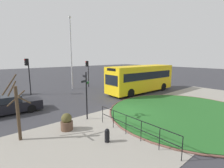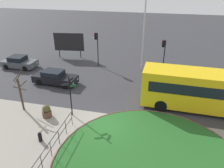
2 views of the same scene
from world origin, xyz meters
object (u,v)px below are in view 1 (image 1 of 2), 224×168
object	(u,v)px
traffic_light_far	(28,69)
street_tree_bare	(17,109)
car_near_lane	(9,105)
signpost_directional	(86,92)
lamppost_tall	(71,51)
bollard_foreground	(107,135)
traffic_light_near	(87,68)
planter_near_signpost	(67,122)
bus_yellow	(141,78)

from	to	relation	value
traffic_light_far	street_tree_bare	world-z (taller)	traffic_light_far
car_near_lane	street_tree_bare	xyz separation A→B (m)	(-0.26, -5.16, 1.05)
signpost_directional	lamppost_tall	world-z (taller)	lamppost_tall
street_tree_bare	traffic_light_far	bearing A→B (deg)	74.08
signpost_directional	bollard_foreground	distance (m)	3.85
bollard_foreground	traffic_light_far	xyz separation A→B (m)	(-0.31, 14.05, 2.67)
traffic_light_near	planter_near_signpost	distance (m)	14.37
street_tree_bare	bollard_foreground	bearing A→B (deg)	-43.30
bus_yellow	traffic_light_far	world-z (taller)	traffic_light_far
bus_yellow	car_near_lane	distance (m)	14.07
street_tree_bare	lamppost_tall	bearing A→B (deg)	52.05
traffic_light_near	signpost_directional	bearing A→B (deg)	65.56
bollard_foreground	traffic_light_far	size ratio (longest dim) A/B	0.18
signpost_directional	planter_near_signpost	distance (m)	2.46
bollard_foreground	car_near_lane	world-z (taller)	car_near_lane
bus_yellow	street_tree_bare	size ratio (longest dim) A/B	2.73
car_near_lane	traffic_light_far	world-z (taller)	traffic_light_far
bollard_foreground	bus_yellow	distance (m)	12.82
traffic_light_far	traffic_light_near	bearing A→B (deg)	169.95
traffic_light_near	traffic_light_far	xyz separation A→B (m)	(-7.85, 0.01, 0.27)
signpost_directional	traffic_light_near	distance (m)	12.59
bollard_foreground	traffic_light_far	bearing A→B (deg)	91.27
car_near_lane	traffic_light_far	distance (m)	6.79
car_near_lane	traffic_light_far	xyz separation A→B (m)	(2.84, 5.69, 2.39)
bus_yellow	traffic_light_near	xyz separation A→B (m)	(-3.25, 7.26, 1.02)
traffic_light_near	street_tree_bare	size ratio (longest dim) A/B	1.09
signpost_directional	street_tree_bare	xyz separation A→B (m)	(-4.27, -0.19, -0.25)
bus_yellow	signpost_directional	bearing A→B (deg)	20.27
planter_near_signpost	signpost_directional	bearing A→B (deg)	20.90
car_near_lane	traffic_light_far	bearing A→B (deg)	66.77
bus_yellow	traffic_light_near	distance (m)	8.02
traffic_light_near	planter_near_signpost	xyz separation A→B (m)	(-8.52, -11.35, -2.30)
traffic_light_far	planter_near_signpost	bearing A→B (deg)	76.70
planter_near_signpost	street_tree_bare	xyz separation A→B (m)	(-2.43, 0.51, 1.23)
traffic_light_near	lamppost_tall	size ratio (longest dim) A/B	0.40
traffic_light_far	bus_yellow	bearing A→B (deg)	136.81
lamppost_tall	planter_near_signpost	size ratio (longest dim) A/B	9.11
lamppost_tall	bus_yellow	bearing A→B (deg)	-53.12
signpost_directional	street_tree_bare	distance (m)	4.28
street_tree_bare	traffic_light_near	bearing A→B (deg)	44.70
traffic_light_near	street_tree_bare	bearing A→B (deg)	52.37
traffic_light_far	street_tree_bare	xyz separation A→B (m)	(-3.09, -10.85, -1.34)
signpost_directional	lamppost_tall	size ratio (longest dim) A/B	0.35
car_near_lane	planter_near_signpost	size ratio (longest dim) A/B	4.44
bus_yellow	lamppost_tall	world-z (taller)	lamppost_tall
bus_yellow	car_near_lane	world-z (taller)	bus_yellow
bollard_foreground	lamppost_tall	world-z (taller)	lamppost_tall
bollard_foreground	street_tree_bare	xyz separation A→B (m)	(-3.41, 3.21, 1.34)
traffic_light_far	street_tree_bare	bearing A→B (deg)	64.13
planter_near_signpost	traffic_light_near	bearing A→B (deg)	53.10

